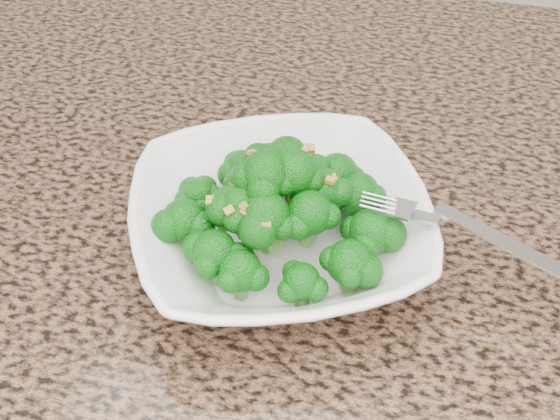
% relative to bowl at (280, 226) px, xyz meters
% --- Properties ---
extents(granite_counter, '(1.64, 1.04, 0.03)m').
position_rel_bowl_xyz_m(granite_counter, '(-0.08, 0.03, -0.05)').
color(granite_counter, brown).
rests_on(granite_counter, cabinet).
extents(bowl, '(0.33, 0.33, 0.06)m').
position_rel_bowl_xyz_m(bowl, '(0.00, 0.00, 0.00)').
color(bowl, white).
rests_on(bowl, granite_counter).
extents(broccoli_pile, '(0.22, 0.22, 0.07)m').
position_rel_bowl_xyz_m(broccoli_pile, '(0.00, 0.00, 0.07)').
color(broccoli_pile, '#0B650C').
rests_on(broccoli_pile, bowl).
extents(garlic_topping, '(0.13, 0.13, 0.01)m').
position_rel_bowl_xyz_m(garlic_topping, '(0.00, 0.00, 0.10)').
color(garlic_topping, '#B8812D').
rests_on(garlic_topping, broccoli_pile).
extents(fork, '(0.19, 0.08, 0.01)m').
position_rel_bowl_xyz_m(fork, '(0.12, 0.00, 0.04)').
color(fork, silver).
rests_on(fork, bowl).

